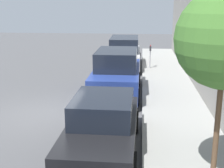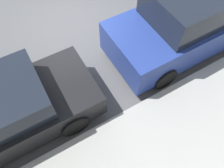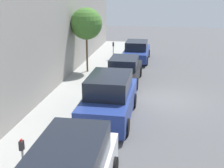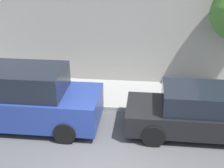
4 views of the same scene
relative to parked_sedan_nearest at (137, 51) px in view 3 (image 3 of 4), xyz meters
name	(u,v)px [view 3 (image 3 of 4)]	position (x,y,z in m)	size (l,w,h in m)	color
ground_plane	(164,100)	(-2.19, 8.51, -0.73)	(60.00, 60.00, 0.00)	#515154
sidewalk	(75,93)	(2.53, 8.51, -0.65)	(2.45, 32.00, 0.15)	#9E9E99
parked_sedan_nearest	(137,51)	(0.00, 0.00, 0.00)	(1.92, 4.50, 1.54)	navy
parked_sedan_second	(124,71)	(0.23, 5.81, 0.00)	(1.92, 4.51, 1.54)	black
parked_suv_third	(109,99)	(0.17, 11.30, 0.20)	(2.08, 4.80, 1.98)	navy
parking_meter_near	(113,49)	(1.76, 0.46, 0.25)	(0.11, 0.15, 1.35)	#ADADB2
parking_meter_far	(23,156)	(1.76, 16.51, 0.27)	(0.11, 0.15, 1.37)	#ADADB2
street_tree	(86,24)	(2.87, 4.31, 2.56)	(2.03, 2.03, 4.16)	brown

